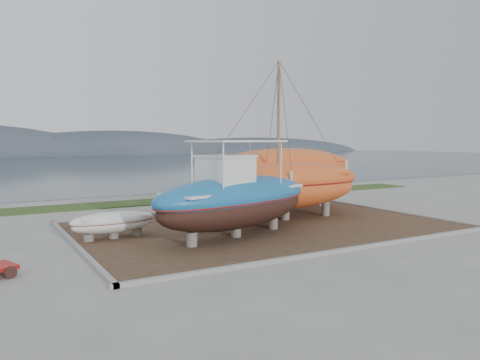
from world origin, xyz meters
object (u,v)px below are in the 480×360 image
blue_caique (236,189)px  orange_sailboat (286,142)px  orange_bare_hull (284,180)px  white_dinghy (113,225)px

blue_caique → orange_sailboat: size_ratio=0.94×
blue_caique → orange_bare_hull: 8.38m
blue_caique → orange_sailboat: bearing=13.2°
white_dinghy → orange_sailboat: size_ratio=0.40×
blue_caique → orange_sailboat: orange_sailboat is taller
white_dinghy → orange_bare_hull: orange_bare_hull is taller
white_dinghy → orange_bare_hull: size_ratio=0.34×
blue_caique → white_dinghy: size_ratio=2.37×
blue_caique → orange_bare_hull: bearing=23.6°
white_dinghy → orange_bare_hull: 11.69m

